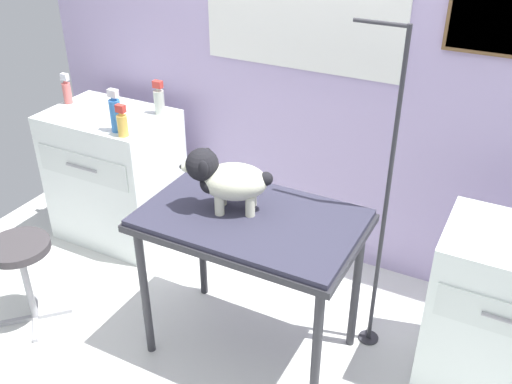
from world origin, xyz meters
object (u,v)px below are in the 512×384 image
(dog, at_px, (225,179))
(cabinet_right, at_px, (505,316))
(grooming_table, at_px, (251,230))
(stool, at_px, (21,258))
(counter_left, at_px, (116,176))
(spray_bottle_tall, at_px, (67,91))
(grooming_arm, at_px, (383,215))

(dog, bearing_deg, cabinet_right, 15.18)
(grooming_table, height_order, stool, grooming_table)
(grooming_table, xyz_separation_m, counter_left, (-1.34, 0.57, -0.31))
(dog, bearing_deg, spray_bottle_tall, 158.93)
(grooming_table, bearing_deg, stool, -162.36)
(grooming_table, height_order, cabinet_right, cabinet_right)
(dog, bearing_deg, counter_left, 154.72)
(grooming_table, xyz_separation_m, grooming_arm, (0.54, 0.35, 0.05))
(grooming_arm, bearing_deg, cabinet_right, -0.11)
(cabinet_right, relative_size, spray_bottle_tall, 4.26)
(dog, xyz_separation_m, counter_left, (-1.21, 0.57, -0.57))
(cabinet_right, xyz_separation_m, stool, (-2.40, -0.74, 0.00))
(dog, height_order, spray_bottle_tall, dog)
(grooming_arm, bearing_deg, counter_left, 173.54)
(grooming_arm, relative_size, spray_bottle_tall, 8.53)
(counter_left, relative_size, cabinet_right, 1.05)
(grooming_arm, height_order, stool, grooming_arm)
(stool, xyz_separation_m, spray_bottle_tall, (-0.47, 0.98, 0.56))
(stool, relative_size, spray_bottle_tall, 2.61)
(cabinet_right, bearing_deg, dog, -164.82)
(dog, relative_size, stool, 0.80)
(grooming_table, height_order, spray_bottle_tall, spray_bottle_tall)
(dog, height_order, cabinet_right, dog)
(counter_left, height_order, stool, counter_left)
(grooming_arm, xyz_separation_m, spray_bottle_tall, (-2.23, 0.24, 0.18))
(cabinet_right, bearing_deg, stool, -162.91)
(grooming_table, bearing_deg, spray_bottle_tall, 160.61)
(counter_left, bearing_deg, dog, -25.28)
(grooming_arm, relative_size, dog, 4.09)
(grooming_arm, height_order, counter_left, grooming_arm)
(dog, bearing_deg, grooming_arm, 27.95)
(grooming_table, distance_m, stool, 1.32)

